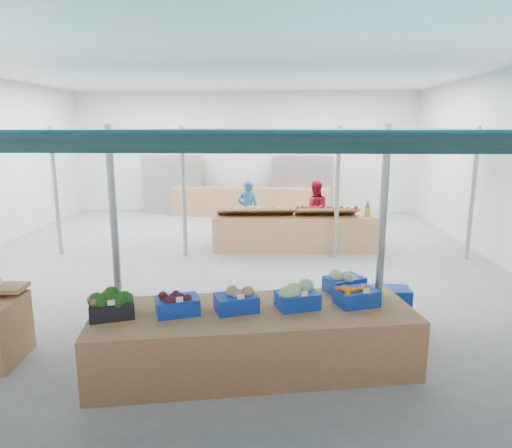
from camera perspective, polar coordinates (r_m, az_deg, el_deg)
The scene contains 22 objects.
floor at distance 10.28m, azimuth -3.84°, elevation -4.76°, with size 13.00×13.00×0.00m, color slate.
hall at distance 11.28m, azimuth -3.20°, elevation 10.38°, with size 13.00×13.00×13.00m.
pole_grid at distance 8.12m, azimuth -0.14°, elevation 3.88°, with size 10.00×4.60×3.00m.
awnings at distance 8.04m, azimuth -0.14°, elevation 10.73°, with size 9.50×7.08×0.30m.
back_shelving_left at distance 16.31m, azimuth -10.28°, elevation 4.89°, with size 2.00×0.50×2.00m, color #B23F33.
back_shelving_right at distance 15.92m, azimuth 5.77°, elevation 4.85°, with size 2.00×0.50×2.00m, color #B23F33.
veg_counter at distance 5.85m, azimuth -0.26°, elevation -14.10°, with size 3.92×1.31×0.76m, color brown.
fruit_counter at distance 11.31m, azimuth 4.71°, elevation -1.02°, with size 3.93×0.94×0.84m, color brown.
far_counter at distance 15.70m, azimuth -0.68°, elevation 2.90°, with size 5.34×1.07×0.96m, color brown.
crate_stack at distance 7.16m, azimuth 16.45°, elevation -10.10°, with size 0.54×0.38×0.64m, color #0E339C.
vendor_left at distance 12.33m, azimuth -1.01°, elevation 1.84°, with size 0.57×0.38×1.57m, color #195FA8.
vendor_right at distance 12.35m, azimuth 7.35°, elevation 1.75°, with size 0.76×0.60×1.57m, color maroon.
crate_broccoli at distance 5.69m, azimuth -17.60°, elevation -9.53°, with size 0.59×0.50×0.35m.
crate_beets at distance 5.61m, azimuth -9.81°, elevation -9.71°, with size 0.59×0.50×0.29m.
crate_celeriac at distance 5.62m, azimuth -2.50°, elevation -9.39°, with size 0.59×0.50×0.31m.
crate_cabbage at distance 5.72m, azimuth 5.21°, elevation -8.88°, with size 0.59×0.50×0.35m.
crate_carrots at distance 5.95m, azimuth 12.47°, elevation -8.80°, with size 0.59×0.50×0.29m.
sparrow at distance 5.58m, azimuth -19.67°, elevation -9.15°, with size 0.12×0.09×0.11m.
apple_heap_yellow at distance 11.07m, azimuth -0.04°, elevation 1.84°, with size 1.95×0.85×0.27m.
apple_heap_red at distance 11.19m, azimuth 8.87°, elevation 1.81°, with size 1.55×0.82×0.27m.
pineapple at distance 11.37m, azimuth 13.77°, elevation 1.85°, with size 0.14×0.14×0.39m.
crate_extra at distance 6.37m, azimuth 11.00°, elevation -6.98°, with size 0.61×0.55×0.32m.
Camera 1 is at (1.15, -9.78, 2.95)m, focal length 32.00 mm.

